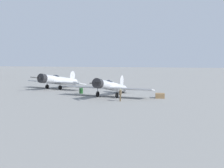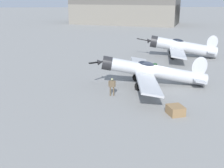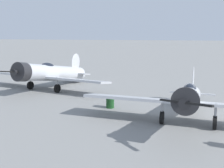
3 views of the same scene
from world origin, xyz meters
The scene contains 7 objects.
ground_plane centered at (0.00, 0.00, 0.00)m, with size 400.00×400.00×0.00m, color gray.
airplane_foreground centered at (0.53, -0.04, 1.49)m, with size 11.69×13.35×3.06m.
airplane_mid_apron centered at (-6.41, -13.16, 1.56)m, with size 11.29×13.31×3.34m.
ground_crew_mechanic centered at (4.52, 2.69, 0.99)m, with size 0.64×0.24×1.64m.
equipment_crate centered at (0.06, 7.19, 0.34)m, with size 1.31×1.44×0.69m.
fuel_drum centered at (-1.07, -5.66, 0.45)m, with size 0.63×0.63×0.90m.
distant_hangar centered at (-4.44, -65.42, 5.15)m, with size 35.81×26.58×15.66m.
Camera 2 is at (6.15, 26.52, 8.56)m, focal length 45.54 mm.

